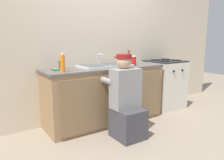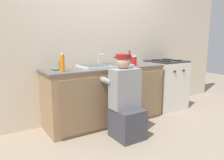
{
  "view_description": "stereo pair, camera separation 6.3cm",
  "coord_description": "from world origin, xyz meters",
  "px_view_note": "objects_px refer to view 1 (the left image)",
  "views": [
    {
      "loc": [
        -1.75,
        -2.52,
        1.3
      ],
      "look_at": [
        0.0,
        0.1,
        0.7
      ],
      "focal_mm": 35.0,
      "sensor_mm": 36.0,
      "label": 1
    },
    {
      "loc": [
        -1.69,
        -2.56,
        1.3
      ],
      "look_at": [
        0.0,
        0.1,
        0.7
      ],
      "focal_mm": 35.0,
      "sensor_mm": 36.0,
      "label": 2
    }
  ],
  "objects_px": {
    "stove_range": "(164,84)",
    "soda_cup_red": "(134,61)",
    "vase_decorative": "(129,59)",
    "spice_bottle_pepper": "(60,65)",
    "sink_double_basin": "(105,65)",
    "soap_bottle_orange": "(63,63)",
    "cell_phone": "(55,70)",
    "plumber_person": "(126,104)"
  },
  "relations": [
    {
      "from": "sink_double_basin",
      "to": "soap_bottle_orange",
      "type": "bearing_deg",
      "value": -168.27
    },
    {
      "from": "vase_decorative",
      "to": "plumber_person",
      "type": "bearing_deg",
      "value": -129.47
    },
    {
      "from": "soda_cup_red",
      "to": "vase_decorative",
      "type": "height_order",
      "value": "vase_decorative"
    },
    {
      "from": "sink_double_basin",
      "to": "cell_phone",
      "type": "height_order",
      "value": "sink_double_basin"
    },
    {
      "from": "vase_decorative",
      "to": "soap_bottle_orange",
      "type": "distance_m",
      "value": 1.28
    },
    {
      "from": "soda_cup_red",
      "to": "stove_range",
      "type": "bearing_deg",
      "value": 6.96
    },
    {
      "from": "spice_bottle_pepper",
      "to": "soap_bottle_orange",
      "type": "height_order",
      "value": "soap_bottle_orange"
    },
    {
      "from": "plumber_person",
      "to": "vase_decorative",
      "type": "xyz_separation_m",
      "value": [
        0.59,
        0.72,
        0.51
      ]
    },
    {
      "from": "cell_phone",
      "to": "soda_cup_red",
      "type": "bearing_deg",
      "value": -8.05
    },
    {
      "from": "soda_cup_red",
      "to": "soap_bottle_orange",
      "type": "distance_m",
      "value": 1.21
    },
    {
      "from": "plumber_person",
      "to": "soda_cup_red",
      "type": "xyz_separation_m",
      "value": [
        0.54,
        0.53,
        0.49
      ]
    },
    {
      "from": "sink_double_basin",
      "to": "cell_phone",
      "type": "distance_m",
      "value": 0.76
    },
    {
      "from": "stove_range",
      "to": "spice_bottle_pepper",
      "type": "relative_size",
      "value": 8.7
    },
    {
      "from": "vase_decorative",
      "to": "soap_bottle_orange",
      "type": "xyz_separation_m",
      "value": [
        -1.26,
        -0.24,
        0.02
      ]
    },
    {
      "from": "sink_double_basin",
      "to": "vase_decorative",
      "type": "xyz_separation_m",
      "value": [
        0.53,
        0.09,
        0.07
      ]
    },
    {
      "from": "stove_range",
      "to": "soda_cup_red",
      "type": "distance_m",
      "value": 0.98
    },
    {
      "from": "sink_double_basin",
      "to": "plumber_person",
      "type": "xyz_separation_m",
      "value": [
        -0.06,
        -0.63,
        -0.44
      ]
    },
    {
      "from": "vase_decorative",
      "to": "cell_phone",
      "type": "bearing_deg",
      "value": -179.28
    },
    {
      "from": "soda_cup_red",
      "to": "spice_bottle_pepper",
      "type": "bearing_deg",
      "value": 164.67
    },
    {
      "from": "sink_double_basin",
      "to": "vase_decorative",
      "type": "bearing_deg",
      "value": 9.22
    },
    {
      "from": "sink_double_basin",
      "to": "vase_decorative",
      "type": "height_order",
      "value": "vase_decorative"
    },
    {
      "from": "spice_bottle_pepper",
      "to": "vase_decorative",
      "type": "relative_size",
      "value": 0.46
    },
    {
      "from": "stove_range",
      "to": "spice_bottle_pepper",
      "type": "bearing_deg",
      "value": 174.09
    },
    {
      "from": "sink_double_basin",
      "to": "soda_cup_red",
      "type": "bearing_deg",
      "value": -12.25
    },
    {
      "from": "sink_double_basin",
      "to": "soap_bottle_orange",
      "type": "distance_m",
      "value": 0.75
    },
    {
      "from": "stove_range",
      "to": "spice_bottle_pepper",
      "type": "xyz_separation_m",
      "value": [
        -1.95,
        0.2,
        0.48
      ]
    },
    {
      "from": "vase_decorative",
      "to": "soda_cup_red",
      "type": "bearing_deg",
      "value": -103.76
    },
    {
      "from": "soda_cup_red",
      "to": "vase_decorative",
      "type": "distance_m",
      "value": 0.2
    },
    {
      "from": "sink_double_basin",
      "to": "soda_cup_red",
      "type": "xyz_separation_m",
      "value": [
        0.48,
        -0.1,
        0.06
      ]
    },
    {
      "from": "stove_range",
      "to": "cell_phone",
      "type": "bearing_deg",
      "value": 178.02
    },
    {
      "from": "cell_phone",
      "to": "sink_double_basin",
      "type": "bearing_deg",
      "value": -5.3
    },
    {
      "from": "soap_bottle_orange",
      "to": "soda_cup_red",
      "type": "bearing_deg",
      "value": 2.19
    },
    {
      "from": "spice_bottle_pepper",
      "to": "vase_decorative",
      "type": "xyz_separation_m",
      "value": [
        1.16,
        -0.11,
        0.04
      ]
    },
    {
      "from": "soda_cup_red",
      "to": "soap_bottle_orange",
      "type": "height_order",
      "value": "soap_bottle_orange"
    },
    {
      "from": "plumber_person",
      "to": "soda_cup_red",
      "type": "height_order",
      "value": "plumber_person"
    },
    {
      "from": "sink_double_basin",
      "to": "stove_range",
      "type": "distance_m",
      "value": 1.4
    },
    {
      "from": "plumber_person",
      "to": "sink_double_basin",
      "type": "bearing_deg",
      "value": 84.45
    },
    {
      "from": "soda_cup_red",
      "to": "soap_bottle_orange",
      "type": "bearing_deg",
      "value": -177.81
    },
    {
      "from": "plumber_person",
      "to": "vase_decorative",
      "type": "relative_size",
      "value": 4.8
    },
    {
      "from": "stove_range",
      "to": "sink_double_basin",
      "type": "bearing_deg",
      "value": 179.91
    },
    {
      "from": "stove_range",
      "to": "soap_bottle_orange",
      "type": "xyz_separation_m",
      "value": [
        -2.05,
        -0.15,
        0.54
      ]
    },
    {
      "from": "vase_decorative",
      "to": "sink_double_basin",
      "type": "bearing_deg",
      "value": -170.78
    }
  ]
}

